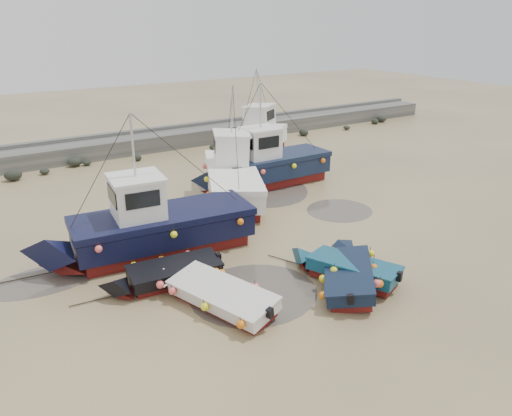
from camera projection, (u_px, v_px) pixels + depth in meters
The scene contains 15 objects.
ground at pixel (321, 264), 21.10m from camera, with size 120.00×120.00×0.00m, color tan.
seawall at pixel (138, 144), 38.17m from camera, with size 60.00×4.92×1.50m.
puddle_a at pixel (254, 293), 18.85m from camera, with size 4.96×4.96×0.01m, color #4F4840.
puddle_b at pixel (339, 210), 26.86m from camera, with size 3.58×3.58×0.01m, color #4F4840.
puddle_c at pixel (46, 280), 19.79m from camera, with size 4.57×4.57×0.01m, color #4F4840.
puddle_d at pixel (251, 186), 30.67m from camera, with size 6.21×6.21×0.01m, color #4F4840.
dinghy_0 at pixel (216, 291), 17.96m from camera, with size 2.98×6.42×1.43m.
dinghy_1 at pixel (350, 271), 19.36m from camera, with size 4.67×5.30×1.43m.
dinghy_2 at pixel (345, 266), 19.71m from camera, with size 3.16×5.55×1.43m.
dinghy_4 at pixel (165, 272), 19.25m from camera, with size 5.89×2.19×1.43m.
cabin_boat_0 at pixel (149, 226), 21.53m from camera, with size 11.00×3.77×6.22m.
cabin_boat_1 at pixel (230, 174), 28.55m from camera, with size 6.30×10.69×6.22m.
cabin_boat_2 at pixel (265, 165), 30.29m from camera, with size 10.24×3.09×6.22m.
cabin_boat_3 at pixel (260, 136), 37.24m from camera, with size 8.52×6.34×6.22m.
person at pixel (144, 234), 23.93m from camera, with size 0.64×0.42×1.75m, color #1B1C3A.
Camera 1 is at (-12.45, -14.38, 9.81)m, focal length 35.00 mm.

